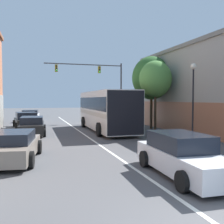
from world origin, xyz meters
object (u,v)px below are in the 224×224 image
at_px(hatchback_foreground, 182,156).
at_px(traffic_signal_gantry, 100,79).
at_px(parked_car_left_far, 13,147).
at_px(parked_car_left_mid, 30,116).
at_px(street_lamp, 193,91).
at_px(street_tree_near, 155,79).
at_px(bus, 106,109).
at_px(parked_car_left_near, 32,126).
at_px(parked_car_left_distant, 26,120).
at_px(street_tree_far, 151,78).

xyz_separation_m(hatchback_foreground, traffic_signal_gantry, (2.51, 21.63, 4.33)).
bearing_deg(parked_car_left_far, parked_car_left_mid, 6.13).
height_order(hatchback_foreground, parked_car_left_far, hatchback_foreground).
relative_size(street_lamp, street_tree_near, 0.84).
bearing_deg(street_lamp, bus, 117.09).
relative_size(bus, parked_car_left_near, 2.18).
xyz_separation_m(parked_car_left_far, street_tree_near, (10.31, 7.44, 3.64)).
relative_size(bus, parked_car_left_mid, 2.47).
relative_size(parked_car_left_far, traffic_signal_gantry, 0.52).
bearing_deg(parked_car_left_distant, street_tree_near, -128.82).
xyz_separation_m(hatchback_foreground, parked_car_left_near, (-5.01, 12.42, -0.03)).
bearing_deg(parked_car_left_far, hatchback_foreground, -116.49).
bearing_deg(hatchback_foreground, parked_car_left_near, 24.22).
xyz_separation_m(parked_car_left_distant, street_lamp, (10.11, -11.44, 2.44)).
relative_size(parked_car_left_near, street_tree_near, 0.82).
bearing_deg(traffic_signal_gantry, parked_car_left_far, -115.07).
distance_m(parked_car_left_near, street_lamp, 11.70).
height_order(street_tree_near, street_tree_far, street_tree_far).
bearing_deg(parked_car_left_near, parked_car_left_far, 177.22).
relative_size(parked_car_left_distant, street_tree_far, 0.71).
height_order(parked_car_left_near, street_tree_near, street_tree_near).
xyz_separation_m(parked_car_left_far, street_tree_far, (11.09, 9.80, 3.92)).
bearing_deg(street_tree_near, parked_car_left_near, 173.61).
xyz_separation_m(bus, parked_car_left_near, (-5.93, -0.80, -1.20)).
relative_size(traffic_signal_gantry, street_lamp, 1.85).
bearing_deg(traffic_signal_gantry, parked_car_left_distant, -153.41).
distance_m(parked_car_left_near, parked_car_left_distant, 5.19).
bearing_deg(street_tree_far, parked_car_left_mid, 134.38).
bearing_deg(parked_car_left_mid, parked_car_left_near, -174.72).
bearing_deg(parked_car_left_mid, street_tree_far, -131.37).
distance_m(parked_car_left_mid, street_tree_near, 16.77).
relative_size(hatchback_foreground, parked_car_left_far, 1.03).
relative_size(bus, traffic_signal_gantry, 1.15).
distance_m(parked_car_left_mid, street_tree_far, 15.57).
bearing_deg(street_lamp, street_tree_near, 89.96).
bearing_deg(street_tree_near, parked_car_left_distant, 148.38).
xyz_separation_m(hatchback_foreground, street_tree_far, (5.32, 13.71, 3.87)).
distance_m(traffic_signal_gantry, street_tree_far, 8.41).
bearing_deg(traffic_signal_gantry, parked_car_left_mid, 159.74).
relative_size(parked_car_left_mid, street_tree_far, 0.64).
xyz_separation_m(bus, parked_car_left_distant, (-6.49, 4.36, -1.16)).
distance_m(parked_car_left_near, street_tree_far, 11.11).
distance_m(street_lamp, street_tree_near, 5.33).
xyz_separation_m(parked_car_left_near, street_tree_far, (10.33, 1.29, 3.90)).
xyz_separation_m(traffic_signal_gantry, street_lamp, (2.03, -15.49, -1.89)).
distance_m(bus, hatchback_foreground, 13.30).
distance_m(parked_car_left_near, street_tree_near, 10.27).
height_order(bus, parked_car_left_far, bus).
bearing_deg(bus, parked_car_left_mid, 29.32).
xyz_separation_m(parked_car_left_near, street_lamp, (9.55, -6.28, 2.48)).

